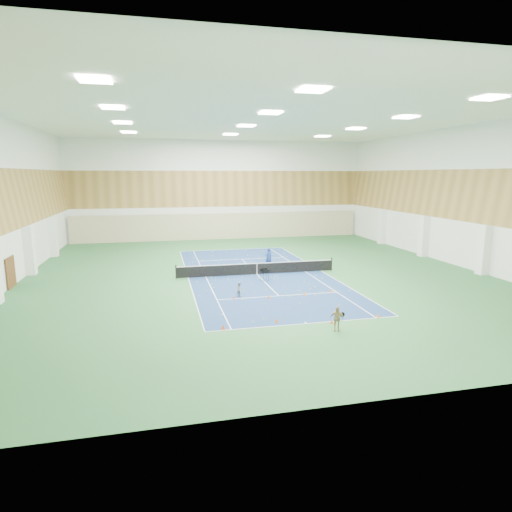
# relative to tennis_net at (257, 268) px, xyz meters

# --- Properties ---
(ground) EXTENTS (40.00, 40.00, 0.00)m
(ground) POSITION_rel_tennis_net_xyz_m (0.00, 0.00, -0.55)
(ground) COLOR #295F32
(ground) RESTS_ON ground
(room_shell) EXTENTS (36.00, 40.00, 12.00)m
(room_shell) POSITION_rel_tennis_net_xyz_m (0.00, 0.00, 5.45)
(room_shell) COLOR white
(room_shell) RESTS_ON ground
(wood_cladding) EXTENTS (36.00, 40.00, 8.00)m
(wood_cladding) POSITION_rel_tennis_net_xyz_m (0.00, 0.00, 7.45)
(wood_cladding) COLOR olive
(wood_cladding) RESTS_ON room_shell
(ceiling_light_grid) EXTENTS (21.40, 25.40, 0.06)m
(ceiling_light_grid) POSITION_rel_tennis_net_xyz_m (0.00, 0.00, 11.37)
(ceiling_light_grid) COLOR white
(ceiling_light_grid) RESTS_ON room_shell
(court_surface) EXTENTS (10.97, 23.77, 0.01)m
(court_surface) POSITION_rel_tennis_net_xyz_m (0.00, 0.00, -0.55)
(court_surface) COLOR navy
(court_surface) RESTS_ON ground
(tennis_balls_scatter) EXTENTS (10.57, 22.77, 0.07)m
(tennis_balls_scatter) POSITION_rel_tennis_net_xyz_m (0.00, 0.00, -0.50)
(tennis_balls_scatter) COLOR #D7EF28
(tennis_balls_scatter) RESTS_ON ground
(tennis_net) EXTENTS (12.80, 0.10, 1.10)m
(tennis_net) POSITION_rel_tennis_net_xyz_m (0.00, 0.00, 0.00)
(tennis_net) COLOR black
(tennis_net) RESTS_ON ground
(back_curtain) EXTENTS (35.40, 0.16, 3.20)m
(back_curtain) POSITION_rel_tennis_net_xyz_m (0.00, 19.75, 1.05)
(back_curtain) COLOR #C6B793
(back_curtain) RESTS_ON ground
(door_left_b) EXTENTS (0.08, 1.80, 2.20)m
(door_left_b) POSITION_rel_tennis_net_xyz_m (-17.92, 0.00, 0.55)
(door_left_b) COLOR #593319
(door_left_b) RESTS_ON ground
(coach) EXTENTS (0.74, 0.58, 1.78)m
(coach) POSITION_rel_tennis_net_xyz_m (1.49, 2.11, 0.34)
(coach) COLOR navy
(coach) RESTS_ON ground
(child_court) EXTENTS (0.60, 0.57, 0.97)m
(child_court) POSITION_rel_tennis_net_xyz_m (-2.55, -5.98, -0.06)
(child_court) COLOR gray
(child_court) RESTS_ON ground
(child_apron) EXTENTS (0.82, 0.50, 1.30)m
(child_apron) POSITION_rel_tennis_net_xyz_m (1.15, -13.19, 0.10)
(child_apron) COLOR tan
(child_apron) RESTS_ON ground
(ball_cart) EXTENTS (0.63, 0.63, 0.93)m
(ball_cart) POSITION_rel_tennis_net_xyz_m (0.09, -2.19, -0.09)
(ball_cart) COLOR black
(ball_cart) RESTS_ON ground
(cone_svc_a) EXTENTS (0.18, 0.18, 0.19)m
(cone_svc_a) POSITION_rel_tennis_net_xyz_m (-3.01, -6.36, -0.45)
(cone_svc_a) COLOR #ED5B0C
(cone_svc_a) RESTS_ON ground
(cone_svc_b) EXTENTS (0.20, 0.20, 0.22)m
(cone_svc_b) POSITION_rel_tennis_net_xyz_m (-0.82, -6.85, -0.44)
(cone_svc_b) COLOR #E1490B
(cone_svc_b) RESTS_ON ground
(cone_svc_c) EXTENTS (0.22, 0.22, 0.24)m
(cone_svc_c) POSITION_rel_tennis_net_xyz_m (1.73, -6.58, -0.43)
(cone_svc_c) COLOR orange
(cone_svc_c) RESTS_ON ground
(cone_svc_d) EXTENTS (0.20, 0.20, 0.22)m
(cone_svc_d) POSITION_rel_tennis_net_xyz_m (3.69, -6.27, -0.44)
(cone_svc_d) COLOR #E45A0C
(cone_svc_d) RESTS_ON ground
(cone_base_a) EXTENTS (0.22, 0.22, 0.25)m
(cone_base_a) POSITION_rel_tennis_net_xyz_m (-4.51, -11.71, -0.43)
(cone_base_a) COLOR #D7450B
(cone_base_a) RESTS_ON ground
(cone_base_b) EXTENTS (0.21, 0.21, 0.23)m
(cone_base_b) POSITION_rel_tennis_net_xyz_m (-1.52, -11.32, -0.44)
(cone_base_b) COLOR #D85D0B
(cone_base_b) RESTS_ON ground
(cone_base_c) EXTENTS (0.19, 0.19, 0.21)m
(cone_base_c) POSITION_rel_tennis_net_xyz_m (1.33, -12.17, -0.44)
(cone_base_c) COLOR #EE4B0C
(cone_base_c) RESTS_ON ground
(cone_base_d) EXTENTS (0.20, 0.20, 0.22)m
(cone_base_d) POSITION_rel_tennis_net_xyz_m (4.27, -11.81, -0.44)
(cone_base_d) COLOR #FF650D
(cone_base_d) RESTS_ON ground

